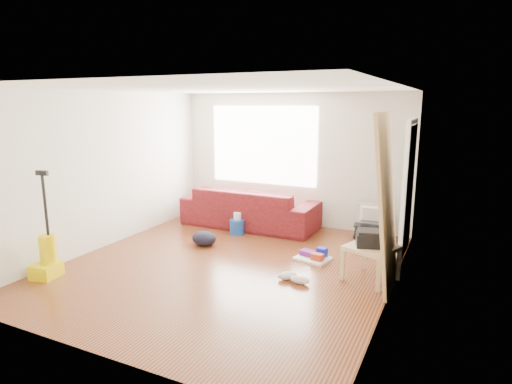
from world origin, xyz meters
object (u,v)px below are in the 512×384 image
at_px(vacuum, 47,258).
at_px(side_table, 371,251).
at_px(tv_stand, 372,231).
at_px(cleaning_tray, 314,256).
at_px(backpack, 204,245).
at_px(bucket, 237,234).
at_px(sofa, 250,226).

bearing_deg(vacuum, side_table, 13.50).
xyz_separation_m(tv_stand, vacuum, (-3.63, -3.64, 0.14)).
bearing_deg(cleaning_tray, backpack, -175.56).
distance_m(tv_stand, bucket, 2.38).
xyz_separation_m(sofa, side_table, (2.57, -1.59, 0.40)).
height_order(side_table, cleaning_tray, side_table).
bearing_deg(bucket, vacuum, -116.40).
distance_m(sofa, bucket, 0.56).
height_order(tv_stand, backpack, tv_stand).
bearing_deg(bucket, side_table, -22.07).
bearing_deg(vacuum, backpack, 48.81).
relative_size(sofa, tv_stand, 3.86).
distance_m(cleaning_tray, vacuum, 3.75).
bearing_deg(tv_stand, vacuum, -142.29).
bearing_deg(sofa, tv_stand, -173.15).
relative_size(tv_stand, cleaning_tray, 1.20).
bearing_deg(sofa, vacuum, 67.73).
xyz_separation_m(sofa, cleaning_tray, (1.66, -1.20, 0.05)).
bearing_deg(bucket, tv_stand, 20.35).
xyz_separation_m(tv_stand, backpack, (-2.43, -1.61, -0.12)).
relative_size(side_table, cleaning_tray, 1.34).
bearing_deg(tv_stand, backpack, -153.89).
bearing_deg(backpack, cleaning_tray, 9.93).
xyz_separation_m(tv_stand, bucket, (-2.23, -0.83, -0.12)).
relative_size(sofa, backpack, 5.98).
relative_size(tv_stand, vacuum, 0.46).
bearing_deg(cleaning_tray, sofa, 144.30).
xyz_separation_m(cleaning_tray, vacuum, (-3.04, -2.17, 0.21)).
distance_m(tv_stand, vacuum, 5.14).
relative_size(side_table, bucket, 2.78).
height_order(sofa, backpack, sofa).
bearing_deg(side_table, cleaning_tray, 156.34).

